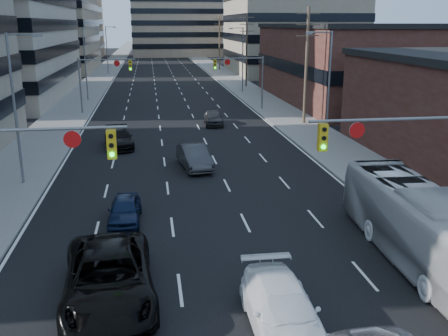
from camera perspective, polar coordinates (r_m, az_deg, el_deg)
name	(u,v)px	position (r m, az deg, el deg)	size (l,w,h in m)	color
road_surface	(158,60)	(140.87, -7.51, 12.18)	(18.00, 300.00, 0.02)	black
sidewalk_left	(116,60)	(141.12, -12.29, 11.99)	(5.00, 300.00, 0.15)	slate
sidewalk_right	(200,59)	(141.55, -2.75, 12.34)	(5.00, 300.00, 0.15)	slate
office_left_far	(42,31)	(112.59, -20.04, 14.48)	(20.00, 30.00, 16.00)	gray
storefront_right_mid	(363,65)	(66.30, 15.57, 11.29)	(20.00, 30.00, 9.00)	#472119
office_right_far	(289,37)	(102.35, 7.47, 14.65)	(22.00, 28.00, 14.00)	gray
bg_block_left	(55,22)	(152.66, -18.71, 15.56)	(24.00, 24.00, 20.00)	#ADA089
bg_block_right	(273,37)	(144.77, 5.60, 14.72)	(22.00, 22.00, 12.00)	gray
signal_near_left	(20,169)	(19.83, -22.27, -0.14)	(6.59, 0.33, 6.00)	slate
signal_near_right	(400,154)	(21.70, 19.48, 1.48)	(6.59, 0.33, 6.00)	slate
signal_far_left	(102,74)	(56.00, -13.82, 10.41)	(6.09, 0.33, 6.00)	slate
signal_far_right	(242,72)	(56.70, 2.10, 10.92)	(6.09, 0.33, 6.00)	slate
utility_pole_block	(306,64)	(48.96, 9.39, 11.62)	(2.20, 0.28, 11.00)	#4C3D2D
utility_pole_midblock	(247,49)	(78.03, 2.60, 13.43)	(2.20, 0.28, 11.00)	#4C3D2D
utility_pole_distant	(219,42)	(107.61, -0.52, 14.20)	(2.20, 0.28, 11.00)	#4C3D2D
streetlight_left_near	(17,102)	(31.80, -22.59, 6.93)	(2.03, 0.22, 9.00)	slate
streetlight_left_mid	(86,60)	(66.13, -15.45, 11.76)	(2.03, 0.22, 9.00)	slate
streetlight_left_far	(108,48)	(100.92, -13.16, 13.25)	(2.03, 0.22, 9.00)	slate
streetlight_right_near	(327,86)	(38.07, 11.66, 9.16)	(2.03, 0.22, 9.00)	slate
streetlight_right_far	(242,56)	(71.84, 2.02, 12.63)	(2.03, 0.22, 9.00)	slate
black_pickup	(109,278)	(18.30, -13.02, -12.15)	(3.09, 6.70, 1.86)	black
white_van	(282,310)	(16.52, 6.69, -15.81)	(2.14, 5.26, 1.53)	white
transit_bus	(422,226)	(21.93, 21.65, -6.17)	(2.64, 11.30, 3.15)	#BABABA
sedan_blue	(125,210)	(25.18, -11.27, -4.70)	(1.53, 3.80, 1.29)	#0C1832
sedan_grey_center	(194,157)	(33.90, -3.41, 1.27)	(1.66, 4.75, 1.56)	#333335
sedan_black_far	(119,138)	(40.49, -11.92, 3.33)	(2.04, 5.03, 1.46)	black
sedan_grey_right	(213,117)	(48.61, -1.23, 5.79)	(1.72, 4.27, 1.45)	#2C2C2E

